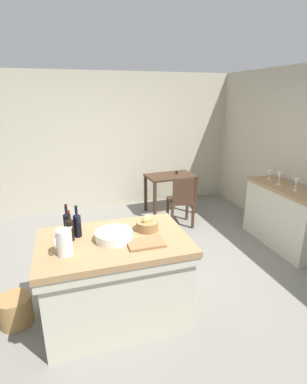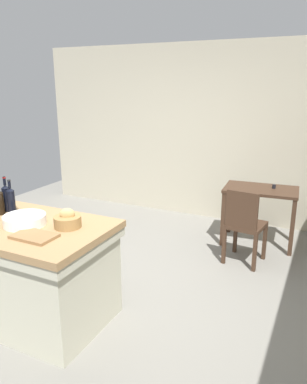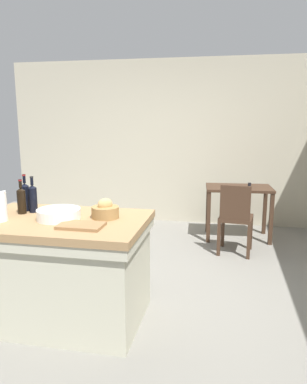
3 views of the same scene
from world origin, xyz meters
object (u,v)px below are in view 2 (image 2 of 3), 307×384
(bread_basket, at_px, (68,221))
(wooden_chair, at_px, (244,224))
(island_table, at_px, (30,268))
(wine_bottle_dark, at_px, (11,200))
(wine_bottle_amber, at_px, (6,197))
(cutting_board, at_px, (34,236))
(wash_bowl, at_px, (25,220))
(wine_bottle_green, at_px, (0,202))
(writing_desk, at_px, (260,197))

(bread_basket, bearing_deg, wooden_chair, 57.77)
(island_table, xyz_separation_m, wine_bottle_dark, (-0.31, 0.16, 0.53))
(wine_bottle_amber, bearing_deg, island_table, -25.50)
(wine_bottle_dark, bearing_deg, bread_basket, -4.92)
(cutting_board, xyz_separation_m, wine_bottle_dark, (-0.58, 0.35, 0.12))
(wash_bowl, bearing_deg, wooden_chair, 51.89)
(bread_basket, relative_size, wine_bottle_green, 0.76)
(wooden_chair, xyz_separation_m, wash_bowl, (-1.45, -1.85, 0.43))
(wash_bowl, bearing_deg, bread_basket, 17.69)
(writing_desk, bearing_deg, wooden_chair, -94.08)
(island_table, height_order, writing_desk, island_table)
(island_table, bearing_deg, wooden_chair, 51.67)
(wine_bottle_dark, bearing_deg, writing_desk, 52.25)
(writing_desk, xyz_separation_m, wooden_chair, (-0.05, -0.67, -0.14))
(island_table, distance_m, writing_desk, 2.92)
(bread_basket, bearing_deg, wash_bowl, -162.31)
(writing_desk, distance_m, wash_bowl, 2.94)
(island_table, distance_m, wine_bottle_green, 0.66)
(island_table, xyz_separation_m, wooden_chair, (1.45, 1.84, 0.01))
(island_table, xyz_separation_m, bread_basket, (0.36, 0.10, 0.46))
(wooden_chair, relative_size, wine_bottle_green, 3.04)
(wash_bowl, height_order, wine_bottle_dark, wine_bottle_dark)
(bread_basket, xyz_separation_m, wine_bottle_amber, (-0.76, 0.09, 0.07))
(island_table, height_order, wooden_chair, wooden_chair)
(wash_bowl, bearing_deg, island_table, 109.28)
(cutting_board, bearing_deg, wine_bottle_amber, 150.59)
(writing_desk, height_order, wash_bowl, wash_bowl)
(wine_bottle_amber, bearing_deg, wooden_chair, 41.54)
(island_table, xyz_separation_m, wash_bowl, (0.00, -0.01, 0.45))
(wash_bowl, bearing_deg, cutting_board, -33.72)
(island_table, xyz_separation_m, wine_bottle_amber, (-0.40, 0.19, 0.53))
(wash_bowl, relative_size, cutting_board, 1.05)
(writing_desk, bearing_deg, cutting_board, -114.65)
(wine_bottle_dark, bearing_deg, wine_bottle_amber, 160.93)
(wash_bowl, xyz_separation_m, cutting_board, (0.26, -0.17, -0.03))
(wooden_chair, distance_m, wash_bowl, 2.39)
(wash_bowl, height_order, wine_bottle_amber, wine_bottle_amber)
(wooden_chair, bearing_deg, wine_bottle_green, -136.61)
(cutting_board, distance_m, wine_bottle_green, 0.72)
(island_table, bearing_deg, bread_basket, 16.09)
(writing_desk, relative_size, bread_basket, 4.20)
(bread_basket, bearing_deg, wine_bottle_dark, 175.08)
(writing_desk, xyz_separation_m, wine_bottle_amber, (-1.90, -2.31, 0.39))
(bread_basket, relative_size, wine_bottle_amber, 0.69)
(cutting_board, bearing_deg, wine_bottle_dark, 149.14)
(wine_bottle_dark, xyz_separation_m, wine_bottle_amber, (-0.09, 0.03, 0.00))
(wine_bottle_dark, distance_m, wine_bottle_amber, 0.09)
(wash_bowl, xyz_separation_m, wine_bottle_amber, (-0.41, 0.20, 0.09))
(cutting_board, distance_m, wine_bottle_amber, 0.78)
(island_table, relative_size, wash_bowl, 4.03)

